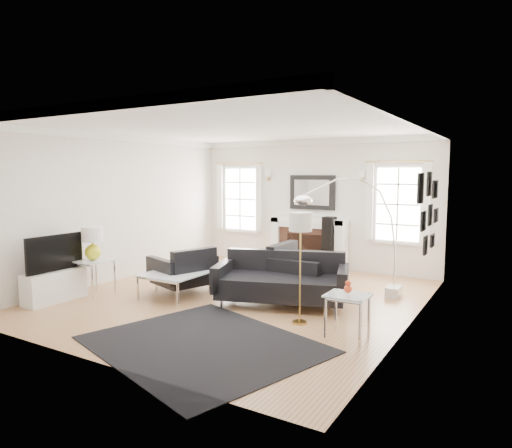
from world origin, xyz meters
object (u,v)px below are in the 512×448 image
Objects in this scene: armchair_right at (300,272)px; coffee_table at (175,275)px; armchair_left at (185,271)px; fireplace at (308,244)px; sofa at (282,281)px; arc_floor_lamp at (350,232)px; gourd_lamp at (93,241)px.

armchair_right reaches higher than coffee_table.
armchair_left reaches higher than coffee_table.
fireplace is at bearing 70.56° from armchair_left.
sofa reaches higher than coffee_table.
fireplace is at bearing 129.71° from arc_floor_lamp.
coffee_table is (0.10, -0.38, 0.02)m from armchair_left.
arc_floor_lamp reaches higher than sofa.
gourd_lamp is at bearing -158.61° from sofa.
coffee_table is (-0.93, -3.32, -0.16)m from fireplace.
armchair_left is 2.92m from arc_floor_lamp.
armchair_right is at bearing 35.99° from coffee_table.
coffee_table is 1.65× the size of gourd_lamp.
fireplace is 3.01× the size of gourd_lamp.
sofa is 0.67m from armchair_right.
fireplace is 0.76× the size of sofa.
armchair_right is 3.55m from gourd_lamp.
sofa is 1.83m from armchair_left.
arc_floor_lamp is (2.63, 1.01, 0.76)m from armchair_left.
arc_floor_lamp reaches higher than gourd_lamp.
fireplace is at bearing 105.90° from sofa.
sofa is 1.81m from coffee_table.
fireplace is 3.45m from coffee_table.
sofa is 2.11× the size of armchair_right.
gourd_lamp is (-2.98, -1.17, 0.57)m from sofa.
coffee_table is 1.51m from gourd_lamp.
fireplace is 2.86m from sofa.
gourd_lamp is (-1.16, -0.98, 0.57)m from armchair_left.
sofa is 3.25m from gourd_lamp.
gourd_lamp is 0.27× the size of arc_floor_lamp.
arc_floor_lamp reaches higher than coffee_table.
gourd_lamp is at bearing -139.98° from armchair_left.
gourd_lamp is at bearing -148.35° from armchair_right.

